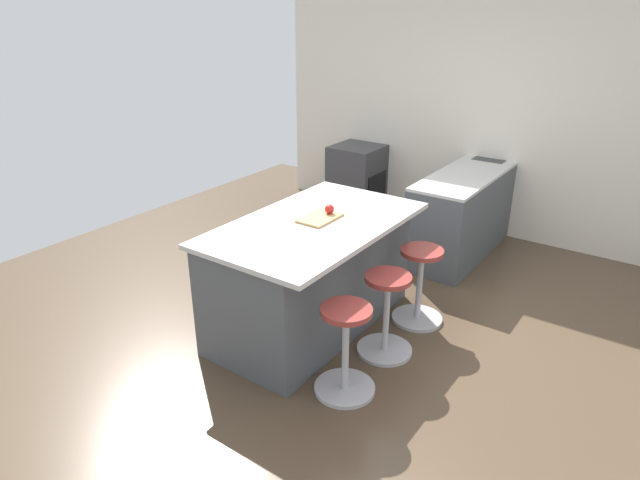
{
  "coord_description": "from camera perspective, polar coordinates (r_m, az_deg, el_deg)",
  "views": [
    {
      "loc": [
        3.46,
        2.16,
        2.58
      ],
      "look_at": [
        0.12,
        -0.19,
        0.81
      ],
      "focal_mm": 31.16,
      "sensor_mm": 36.0,
      "label": 1
    }
  ],
  "objects": [
    {
      "name": "stool_near_camera",
      "position": [
        3.96,
        2.62,
        -11.49
      ],
      "size": [
        0.44,
        0.44,
        0.68
      ],
      "color": "#B7B7BC",
      "rests_on": "ground_plane"
    },
    {
      "name": "cutting_board",
      "position": [
        4.48,
        -0.03,
        2.28
      ],
      "size": [
        0.36,
        0.24,
        0.02
      ],
      "primitive_type": "cube",
      "color": "tan",
      "rests_on": "kitchen_island"
    },
    {
      "name": "interior_partition_left",
      "position": [
        6.76,
        16.52,
        13.18
      ],
      "size": [
        0.12,
        5.3,
        2.97
      ],
      "color": "silver",
      "rests_on": "ground_plane"
    },
    {
      "name": "stool_middle",
      "position": [
        4.38,
        6.8,
        -7.84
      ],
      "size": [
        0.44,
        0.44,
        0.68
      ],
      "color": "#B7B7BC",
      "rests_on": "ground_plane"
    },
    {
      "name": "sink_cabinet",
      "position": [
        6.63,
        15.94,
        3.83
      ],
      "size": [
        2.57,
        0.6,
        1.18
      ],
      "color": "#4C5156",
      "rests_on": "ground_plane"
    },
    {
      "name": "oven_range",
      "position": [
        7.29,
        3.81,
        6.28
      ],
      "size": [
        0.6,
        0.61,
        0.87
      ],
      "color": "#38383D",
      "rests_on": "ground_plane"
    },
    {
      "name": "apple_red",
      "position": [
        4.53,
        0.98,
        3.2
      ],
      "size": [
        0.08,
        0.08,
        0.08
      ],
      "primitive_type": "sphere",
      "color": "red",
      "rests_on": "cutting_board"
    },
    {
      "name": "ground_plane",
      "position": [
        4.83,
        2.75,
        -8.93
      ],
      "size": [
        7.41,
        7.41,
        0.0
      ],
      "primitive_type": "plane",
      "color": "brown"
    },
    {
      "name": "kitchen_island",
      "position": [
        4.64,
        -0.98,
        -3.46
      ],
      "size": [
        1.86,
        1.1,
        0.96
      ],
      "color": "#4C5156",
      "rests_on": "ground_plane"
    },
    {
      "name": "stool_by_window",
      "position": [
        4.84,
        10.16,
        -4.83
      ],
      "size": [
        0.44,
        0.44,
        0.68
      ],
      "color": "#B7B7BC",
      "rests_on": "ground_plane"
    }
  ]
}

